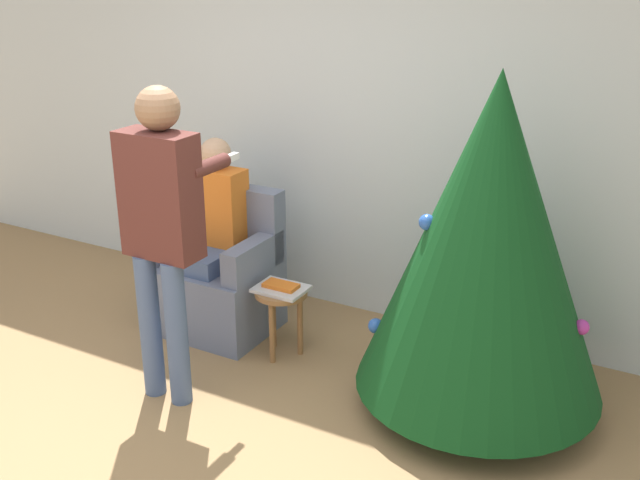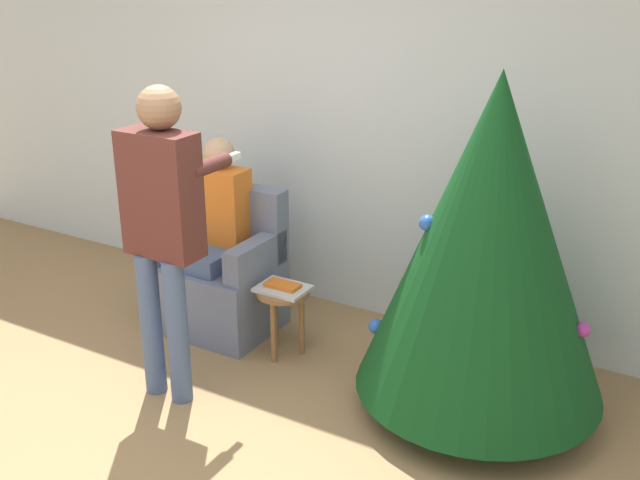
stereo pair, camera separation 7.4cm
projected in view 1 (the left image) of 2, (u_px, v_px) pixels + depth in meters
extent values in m
plane|color=#99754C|center=(125.00, 479.00, 3.60)|extent=(14.00, 14.00, 0.00)
cube|color=silver|center=(340.00, 117.00, 4.94)|extent=(8.00, 0.06, 2.70)
cylinder|color=brown|center=(475.00, 394.00, 4.17)|extent=(0.10, 0.10, 0.14)
cone|color=#0F4219|center=(488.00, 238.00, 3.84)|extent=(1.33, 1.33, 1.73)
sphere|color=#2856B2|center=(427.00, 222.00, 3.83)|extent=(0.09, 0.09, 0.09)
sphere|color=#B23399|center=(581.00, 327.00, 3.81)|extent=(0.08, 0.08, 0.08)
sphere|color=#2856B2|center=(376.00, 326.00, 4.23)|extent=(0.09, 0.09, 0.09)
cube|color=slate|center=(214.00, 296.00, 4.97)|extent=(0.78, 0.60, 0.46)
cube|color=slate|center=(231.00, 219.00, 4.99)|extent=(0.78, 0.14, 0.48)
cube|color=slate|center=(171.00, 239.00, 5.00)|extent=(0.12, 0.54, 0.22)
cube|color=slate|center=(253.00, 258.00, 4.70)|extent=(0.12, 0.54, 0.22)
cylinder|color=#475B84|center=(183.00, 304.00, 4.86)|extent=(0.11, 0.11, 0.46)
cylinder|color=#475B84|center=(208.00, 311.00, 4.77)|extent=(0.11, 0.11, 0.46)
cube|color=#475B84|center=(207.00, 258.00, 4.83)|extent=(0.32, 0.40, 0.12)
cube|color=orange|center=(218.00, 206.00, 4.84)|extent=(0.36, 0.20, 0.50)
sphere|color=tan|center=(215.00, 154.00, 4.71)|extent=(0.20, 0.20, 0.20)
cylinder|color=#475B84|center=(150.00, 326.00, 4.16)|extent=(0.12, 0.12, 0.85)
cylinder|color=#475B84|center=(177.00, 334.00, 4.08)|extent=(0.12, 0.12, 0.85)
cube|color=#562823|center=(160.00, 195.00, 3.90)|extent=(0.42, 0.20, 0.67)
sphere|color=#936B4C|center=(158.00, 108.00, 3.76)|extent=(0.23, 0.23, 0.23)
cylinder|color=#562823|center=(155.00, 158.00, 4.08)|extent=(0.08, 0.30, 0.08)
cylinder|color=#562823|center=(208.00, 166.00, 3.92)|extent=(0.08, 0.30, 0.08)
cube|color=white|center=(229.00, 158.00, 4.08)|extent=(0.04, 0.14, 0.04)
cylinder|color=olive|center=(281.00, 292.00, 4.57)|extent=(0.33, 0.33, 0.03)
cylinder|color=olive|center=(272.00, 332.00, 4.56)|extent=(0.04, 0.04, 0.41)
cylinder|color=olive|center=(300.00, 324.00, 4.65)|extent=(0.04, 0.04, 0.41)
cylinder|color=olive|center=(273.00, 317.00, 4.74)|extent=(0.04, 0.04, 0.41)
cube|color=silver|center=(281.00, 289.00, 4.56)|extent=(0.31, 0.24, 0.02)
cube|color=orange|center=(281.00, 285.00, 4.55)|extent=(0.21, 0.11, 0.02)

